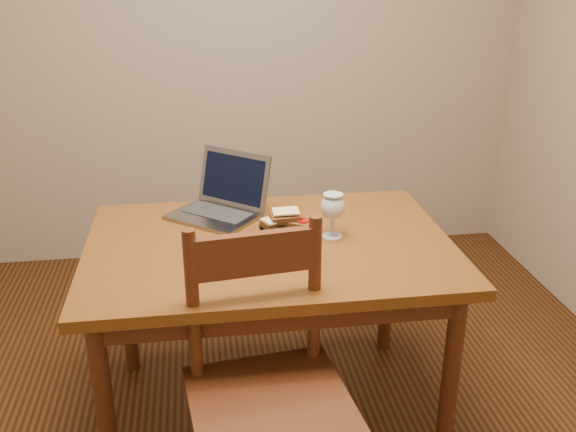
{
  "coord_description": "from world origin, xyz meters",
  "views": [
    {
      "loc": [
        -0.24,
        -2.0,
        1.7
      ],
      "look_at": [
        0.07,
        0.16,
        0.8
      ],
      "focal_mm": 40.0,
      "sensor_mm": 36.0,
      "label": 1
    }
  ],
  "objects": [
    {
      "name": "floor",
      "position": [
        0.0,
        0.0,
        -0.01
      ],
      "size": [
        3.2,
        3.2,
        0.02
      ],
      "primitive_type": "cube",
      "color": "black",
      "rests_on": "ground"
    },
    {
      "name": "back_wall",
      "position": [
        0.0,
        1.61,
        1.3
      ],
      "size": [
        3.2,
        0.02,
        2.6
      ],
      "primitive_type": "cube",
      "color": "gray",
      "rests_on": "floor"
    },
    {
      "name": "table",
      "position": [
        -0.01,
        0.07,
        0.65
      ],
      "size": [
        1.3,
        0.9,
        0.74
      ],
      "color": "#4F240D",
      "rests_on": "floor"
    },
    {
      "name": "chair",
      "position": [
        -0.08,
        -0.46,
        0.54
      ],
      "size": [
        0.51,
        0.49,
        0.5
      ],
      "rotation": [
        0.0,
        0.0,
        0.12
      ],
      "color": "#3A1C0C",
      "rests_on": "floor"
    },
    {
      "name": "plate",
      "position": [
        0.07,
        0.17,
        0.75
      ],
      "size": [
        0.2,
        0.2,
        0.02
      ],
      "primitive_type": "cylinder",
      "color": "black",
      "rests_on": "table"
    },
    {
      "name": "sandwich_cheese",
      "position": [
        0.03,
        0.18,
        0.77
      ],
      "size": [
        0.13,
        0.1,
        0.03
      ],
      "primitive_type": null,
      "rotation": [
        0.0,
        0.0,
        0.44
      ],
      "color": "#381E0C",
      "rests_on": "plate"
    },
    {
      "name": "sandwich_tomato",
      "position": [
        0.1,
        0.16,
        0.77
      ],
      "size": [
        0.13,
        0.11,
        0.03
      ],
      "primitive_type": null,
      "rotation": [
        0.0,
        0.0,
        -0.52
      ],
      "color": "#381E0C",
      "rests_on": "plate"
    },
    {
      "name": "sandwich_top",
      "position": [
        0.07,
        0.17,
        0.8
      ],
      "size": [
        0.12,
        0.08,
        0.03
      ],
      "primitive_type": null,
      "rotation": [
        0.0,
        0.0,
        0.1
      ],
      "color": "#381E0C",
      "rests_on": "plate"
    },
    {
      "name": "milk_glass",
      "position": [
        0.22,
        0.08,
        0.82
      ],
      "size": [
        0.09,
        0.09,
        0.17
      ],
      "primitive_type": null,
      "color": "white",
      "rests_on": "table"
    },
    {
      "name": "laptop",
      "position": [
        -0.15,
        0.37,
        0.8
      ],
      "size": [
        0.43,
        0.43,
        0.23
      ],
      "rotation": [
        0.0,
        0.0,
        -0.7
      ],
      "color": "slate",
      "rests_on": "table"
    }
  ]
}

